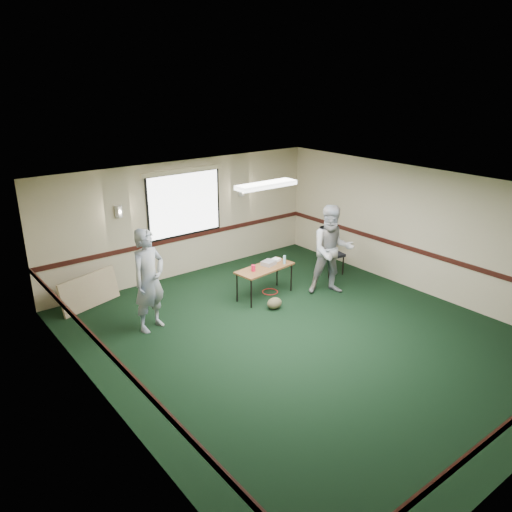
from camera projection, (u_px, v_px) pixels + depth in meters
ground at (300, 337)px, 9.08m from camera, size 8.00×8.00×0.00m
room_shell at (231, 227)px, 10.11m from camera, size 8.00×8.02×8.00m
folding_table at (265, 269)px, 10.55m from camera, size 1.38×0.68×0.67m
projector at (269, 263)px, 10.65m from camera, size 0.32×0.29×0.09m
game_console at (275, 260)px, 10.89m from camera, size 0.23×0.20×0.05m
red_cup at (253, 268)px, 10.31m from camera, size 0.09×0.09×0.13m
water_bottle at (284, 260)px, 10.70m from camera, size 0.06×0.06×0.19m
duffel_bag at (274, 303)px, 10.15m from camera, size 0.36×0.29×0.23m
cable_coil at (270, 292)px, 10.95m from camera, size 0.46×0.46×0.02m
folded_table at (90, 291)px, 10.17m from camera, size 1.34×0.58×0.69m
conference_chair at (329, 249)px, 11.87m from camera, size 0.56×0.58×1.01m
person_left at (149, 280)px, 9.08m from camera, size 0.82×0.66×1.95m
person_right at (332, 250)px, 10.62m from camera, size 1.20×1.13×1.96m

